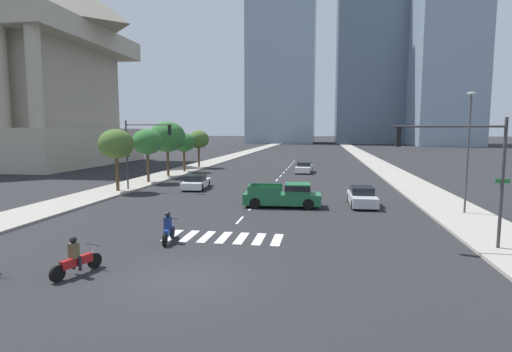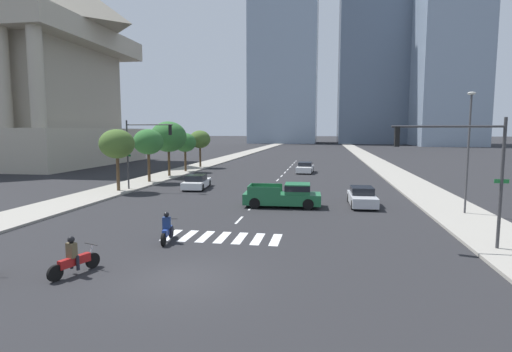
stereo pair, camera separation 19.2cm
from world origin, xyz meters
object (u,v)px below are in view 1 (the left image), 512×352
at_px(street_tree_third, 167,137).
at_px(street_tree_fourth, 184,143).
at_px(sedan_white_1, 196,182).
at_px(street_lamp_east, 468,144).
at_px(street_tree_fifth, 199,139).
at_px(pickup_truck, 286,195).
at_px(sedan_silver_0, 362,197).
at_px(street_tree_nearest, 116,144).
at_px(traffic_signal_near, 460,158).
at_px(street_tree_second, 147,142).
at_px(motorcycle_trailing, 76,260).
at_px(sedan_white_2, 304,168).
at_px(motorcycle_lead, 168,230).
at_px(traffic_signal_far, 143,142).

bearing_deg(street_tree_third, street_tree_fourth, 90.00).
relative_size(sedan_white_1, street_lamp_east, 0.64).
distance_m(street_tree_third, street_tree_fifth, 11.80).
bearing_deg(pickup_truck, sedan_white_1, 137.25).
distance_m(sedan_silver_0, street_tree_nearest, 20.95).
distance_m(sedan_white_1, street_tree_fourth, 15.51).
height_order(sedan_white_1, street_lamp_east, street_lamp_east).
xyz_separation_m(sedan_silver_0, street_tree_nearest, (-20.43, 2.99, 3.58)).
xyz_separation_m(traffic_signal_near, street_tree_second, (-23.60, 19.52, 0.07)).
bearing_deg(street_tree_third, street_tree_second, -90.00).
xyz_separation_m(motorcycle_trailing, sedan_white_2, (6.70, 38.22, 0.04)).
distance_m(motorcycle_lead, street_tree_second, 23.23).
bearing_deg(motorcycle_lead, motorcycle_trailing, 152.41).
xyz_separation_m(sedan_silver_0, street_tree_second, (-20.43, 9.25, 3.59)).
bearing_deg(street_lamp_east, street_tree_third, 147.51).
xyz_separation_m(sedan_silver_0, street_tree_third, (-20.43, 14.64, 4.04)).
xyz_separation_m(street_lamp_east, street_tree_nearest, (-26.57, 5.27, -0.34)).
bearing_deg(street_tree_fifth, motorcycle_trailing, -78.54).
xyz_separation_m(motorcycle_trailing, street_tree_second, (-8.61, 25.31, 3.62)).
bearing_deg(traffic_signal_far, sedan_white_2, 53.56).
bearing_deg(street_tree_third, sedan_white_2, 26.14).
relative_size(traffic_signal_far, street_tree_fourth, 1.25).
height_order(pickup_truck, street_tree_fourth, street_tree_fourth).
bearing_deg(street_tree_fourth, street_tree_fifth, 90.00).
height_order(motorcycle_trailing, sedan_silver_0, motorcycle_trailing).
relative_size(sedan_silver_0, street_tree_third, 0.70).
bearing_deg(traffic_signal_far, traffic_signal_near, -33.53).
bearing_deg(street_tree_fifth, traffic_signal_far, -84.98).
relative_size(street_tree_second, street_tree_fourth, 1.09).
distance_m(sedan_white_1, street_tree_third, 11.11).
relative_size(street_lamp_east, street_tree_fourth, 1.54).
xyz_separation_m(street_lamp_east, street_tree_third, (-26.57, 16.92, 0.12)).
bearing_deg(motorcycle_lead, street_tree_nearest, 27.73).
xyz_separation_m(motorcycle_trailing, street_tree_third, (-8.61, 30.70, 4.07)).
bearing_deg(street_lamp_east, motorcycle_trailing, -142.50).
xyz_separation_m(motorcycle_lead, street_tree_fourth, (-10.31, 31.41, 3.25)).
relative_size(traffic_signal_near, street_lamp_east, 0.76).
bearing_deg(pickup_truck, street_tree_second, 142.24).
bearing_deg(street_tree_third, traffic_signal_near, -46.54).
distance_m(traffic_signal_far, street_tree_second, 5.54).
height_order(motorcycle_lead, motorcycle_trailing, same).
height_order(street_tree_third, street_tree_fifth, street_tree_third).
height_order(motorcycle_lead, pickup_truck, pickup_truck).
height_order(street_lamp_east, street_tree_nearest, street_lamp_east).
relative_size(motorcycle_lead, street_tree_second, 0.39).
distance_m(street_lamp_east, street_tree_second, 28.97).
bearing_deg(sedan_silver_0, sedan_white_2, -168.84).
height_order(sedan_silver_0, traffic_signal_near, traffic_signal_near).
bearing_deg(traffic_signal_near, sedan_white_1, -43.28).
bearing_deg(street_tree_second, pickup_truck, -35.10).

